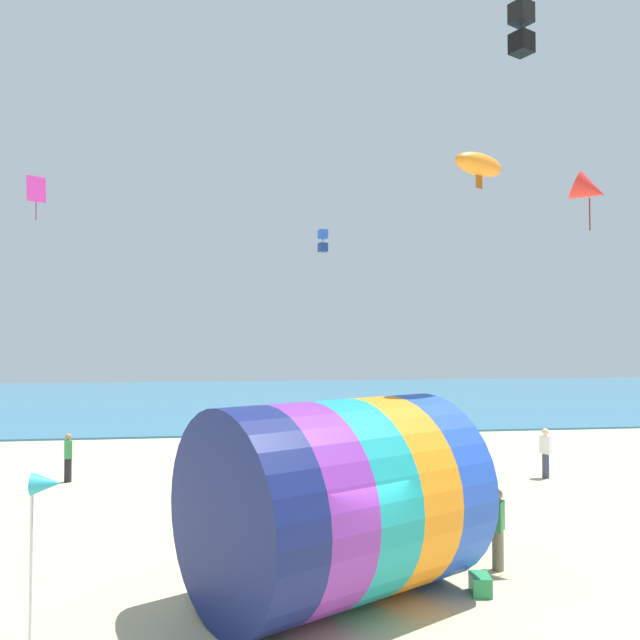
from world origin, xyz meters
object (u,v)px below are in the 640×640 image
object	(u,v)px
giant_inflatable_tube	(336,500)
kite_red_delta	(589,190)
kite_handler	(498,529)
kite_orange_parafoil	(479,165)
beach_flag	(45,491)
kite_black_box	(521,28)
kite_magenta_diamond	(36,190)
kite_blue_box	(323,241)
cooler_box	(480,584)
bystander_near_water	(546,453)
bystander_mid_beach	(68,457)

from	to	relation	value
giant_inflatable_tube	kite_red_delta	distance (m)	9.05
kite_handler	kite_orange_parafoil	distance (m)	7.81
giant_inflatable_tube	beach_flag	bearing A→B (deg)	-166.73
kite_handler	beach_flag	size ratio (longest dim) A/B	0.61
kite_black_box	kite_red_delta	bearing A→B (deg)	-99.11
kite_magenta_diamond	kite_blue_box	distance (m)	10.41
giant_inflatable_tube	kite_handler	distance (m)	3.89
kite_blue_box	kite_black_box	bearing A→B (deg)	-49.04
kite_black_box	cooler_box	world-z (taller)	kite_black_box
giant_inflatable_tube	bystander_near_water	bearing A→B (deg)	45.51
kite_blue_box	cooler_box	size ratio (longest dim) A/B	1.80
kite_handler	bystander_mid_beach	world-z (taller)	kite_handler
kite_magenta_diamond	kite_blue_box	bearing A→B (deg)	16.56
kite_magenta_diamond	kite_red_delta	distance (m)	16.75
giant_inflatable_tube	cooler_box	size ratio (longest dim) A/B	11.62
kite_handler	bystander_near_water	xyz separation A→B (m)	(5.27, 8.02, 0.03)
kite_red_delta	kite_orange_parafoil	size ratio (longest dim) A/B	0.87
kite_red_delta	kite_blue_box	xyz separation A→B (m)	(-4.60, 11.15, 0.49)
kite_magenta_diamond	kite_black_box	xyz separation A→B (m)	(15.33, -3.26, 4.80)
giant_inflatable_tube	kite_black_box	xyz separation A→B (m)	(6.96, 6.59, 12.70)
giant_inflatable_tube	kite_orange_parafoil	world-z (taller)	kite_orange_parafoil
kite_blue_box	cooler_box	distance (m)	15.53
bystander_near_water	cooler_box	size ratio (longest dim) A/B	3.32
kite_handler	bystander_near_water	bearing A→B (deg)	56.68
kite_magenta_diamond	bystander_near_water	distance (m)	19.42
kite_magenta_diamond	kite_orange_parafoil	distance (m)	14.55
kite_blue_box	beach_flag	distance (m)	16.59
kite_magenta_diamond	bystander_near_water	size ratio (longest dim) A/B	0.85
kite_black_box	kite_orange_parafoil	world-z (taller)	kite_black_box
kite_orange_parafoil	beach_flag	size ratio (longest dim) A/B	0.58
kite_orange_parafoil	bystander_mid_beach	distance (m)	16.29
kite_blue_box	cooler_box	world-z (taller)	kite_blue_box
bystander_mid_beach	beach_flag	xyz separation A→B (m)	(2.64, -11.79, 1.60)
kite_magenta_diamond	bystander_near_water	bearing A→B (deg)	-2.65
kite_black_box	bystander_near_water	size ratio (longest dim) A/B	0.99
kite_blue_box	bystander_near_water	xyz separation A→B (m)	(7.32, -3.75, -7.86)
bystander_near_water	kite_orange_parafoil	bearing A→B (deg)	-125.54
beach_flag	cooler_box	xyz separation A→B (m)	(7.60, 1.05, -2.25)
kite_magenta_diamond	bystander_near_water	world-z (taller)	kite_magenta_diamond
bystander_near_water	kite_red_delta	bearing A→B (deg)	-110.20
giant_inflatable_tube	kite_black_box	distance (m)	15.91
kite_magenta_diamond	kite_black_box	distance (m)	16.39
kite_magenta_diamond	bystander_near_water	xyz separation A→B (m)	(17.26, -0.80, -8.86)
kite_black_box	cooler_box	xyz separation A→B (m)	(-4.19, -6.68, -14.37)
bystander_near_water	bystander_mid_beach	xyz separation A→B (m)	(-16.35, 1.61, -0.05)
giant_inflatable_tube	kite_black_box	world-z (taller)	kite_black_box
kite_handler	kite_orange_parafoil	size ratio (longest dim) A/B	1.05
beach_flag	cooler_box	size ratio (longest dim) A/B	5.26
giant_inflatable_tube	kite_orange_parafoil	xyz separation A→B (m)	(3.41, 1.38, 6.81)
giant_inflatable_tube	kite_magenta_diamond	distance (m)	15.15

